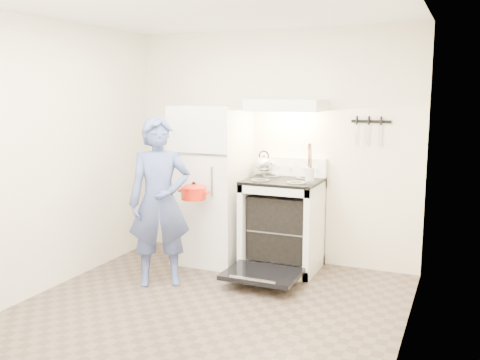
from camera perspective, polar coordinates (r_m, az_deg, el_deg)
name	(u,v)px	position (r m, az deg, el deg)	size (l,w,h in m)	color
floor	(198,318)	(4.57, -4.53, -14.42)	(3.60, 3.60, 0.00)	brown
back_wall	(273,147)	(5.87, 3.55, 3.55)	(3.20, 0.02, 2.50)	beige
refrigerator	(212,184)	(5.83, -3.04, -0.46)	(0.70, 0.70, 1.70)	white
stove_body	(282,226)	(5.63, 4.55, -4.89)	(0.76, 0.65, 0.92)	white
cooktop	(283,181)	(5.53, 4.62, -0.12)	(0.76, 0.65, 0.03)	black
backsplash	(292,167)	(5.78, 5.54, 1.43)	(0.76, 0.07, 0.20)	white
oven_door	(262,274)	(5.19, 2.35, -9.99)	(0.70, 0.54, 0.04)	black
oven_rack	(282,228)	(5.63, 4.55, -5.09)	(0.60, 0.52, 0.01)	slate
range_hood	(286,105)	(5.53, 4.98, 7.95)	(0.76, 0.50, 0.12)	white
knife_strip	(371,122)	(5.56, 13.82, 6.08)	(0.40, 0.02, 0.03)	black
pizza_stone	(289,227)	(5.59, 5.26, -5.06)	(0.30, 0.30, 0.02)	#96704B
tea_kettle	(264,163)	(5.81, 2.55, 1.84)	(0.22, 0.18, 0.27)	silver
utensil_jar	(310,174)	(5.28, 7.43, 0.60)	(0.09, 0.09, 0.13)	silver
person	(160,202)	(5.15, -8.56, -2.35)	(0.59, 0.39, 1.61)	navy
dutch_oven	(194,193)	(5.34, -4.95, -1.43)	(0.32, 0.25, 0.22)	red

